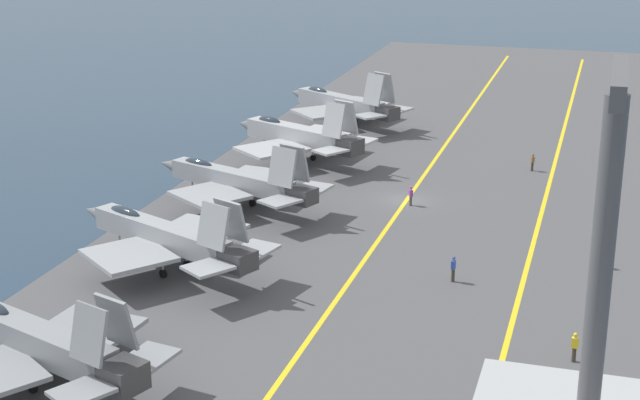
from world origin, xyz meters
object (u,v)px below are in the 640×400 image
object	(u,v)px
crew_white_vest	(600,255)
crew_blue_vest	(453,268)
parked_jet_nearest	(38,341)
parked_jet_fifth	(343,103)
crew_brown_vest	(533,161)
crew_yellow_vest	(575,346)
parked_jet_fourth	(298,136)
parked_jet_second	(166,236)
crew_purple_vest	(411,195)
parked_jet_third	(237,180)

from	to	relation	value
crew_white_vest	crew_blue_vest	size ratio (longest dim) A/B	0.91
parked_jet_nearest	parked_jet_fifth	xyz separation A→B (m)	(62.37, 0.08, 0.12)
parked_jet_nearest	crew_white_vest	bearing A→B (deg)	-48.13
crew_brown_vest	crew_yellow_vest	xyz separation A→B (m)	(-38.78, -5.81, 0.06)
parked_jet_fourth	crew_white_vest	size ratio (longest dim) A/B	9.15
parked_jet_second	crew_purple_vest	xyz separation A→B (m)	(19.27, -13.42, -1.66)
parked_jet_third	crew_white_vest	world-z (taller)	parked_jet_third
parked_jet_third	crew_purple_vest	xyz separation A→B (m)	(4.91, -13.76, -1.53)
crew_blue_vest	crew_yellow_vest	xyz separation A→B (m)	(-9.71, -8.54, -0.03)
crew_brown_vest	crew_purple_vest	bearing A→B (deg)	146.74
parked_jet_third	parked_jet_fifth	distance (m)	31.48
parked_jet_fourth	parked_jet_fifth	bearing A→B (deg)	0.16
crew_blue_vest	crew_purple_vest	size ratio (longest dim) A/B	1.10
parked_jet_third	parked_jet_fifth	size ratio (longest dim) A/B	1.05
parked_jet_fourth	crew_yellow_vest	size ratio (longest dim) A/B	8.60
crew_blue_vest	crew_yellow_vest	distance (m)	12.93
parked_jet_fourth	crew_purple_vest	bearing A→B (deg)	-127.46
crew_blue_vest	crew_purple_vest	distance (m)	16.69
parked_jet_second	crew_brown_vest	xyz separation A→B (m)	(32.83, -22.31, -1.65)
parked_jet_nearest	crew_brown_vest	world-z (taller)	parked_jet_nearest
crew_yellow_vest	crew_purple_vest	distance (m)	29.19
crew_purple_vest	parked_jet_second	bearing A→B (deg)	145.14
parked_jet_fifth	crew_white_vest	distance (m)	46.61
parked_jet_fifth	crew_blue_vest	bearing A→B (deg)	-155.17
parked_jet_nearest	parked_jet_fifth	bearing A→B (deg)	0.07
parked_jet_nearest	parked_jet_third	bearing A→B (deg)	1.00
parked_jet_second	parked_jet_fifth	xyz separation A→B (m)	(45.83, -0.12, -0.16)
parked_jet_fifth	crew_purple_vest	distance (m)	29.74
parked_jet_second	crew_purple_vest	size ratio (longest dim) A/B	10.14
parked_jet_fourth	crew_brown_vest	distance (m)	22.47
parked_jet_fourth	crew_purple_vest	size ratio (longest dim) A/B	9.23
crew_brown_vest	crew_purple_vest	distance (m)	16.22
parked_jet_fourth	crew_purple_vest	distance (m)	16.79
parked_jet_second	crew_purple_vest	world-z (taller)	parked_jet_second
parked_jet_nearest	crew_brown_vest	distance (m)	54.12
parked_jet_fifth	crew_brown_vest	world-z (taller)	parked_jet_fifth
parked_jet_second	parked_jet_fifth	world-z (taller)	parked_jet_fifth
parked_jet_third	parked_jet_fifth	world-z (taller)	parked_jet_fifth
crew_brown_vest	crew_white_vest	world-z (taller)	crew_brown_vest
parked_jet_nearest	crew_purple_vest	size ratio (longest dim) A/B	9.61
parked_jet_fourth	crew_white_vest	distance (m)	35.26
crew_brown_vest	crew_yellow_vest	distance (m)	39.21
parked_jet_fourth	crew_brown_vest	world-z (taller)	parked_jet_fourth
crew_blue_vest	crew_yellow_vest	size ratio (longest dim) A/B	1.03
crew_purple_vest	parked_jet_fifth	bearing A→B (deg)	26.60
crew_brown_vest	crew_purple_vest	size ratio (longest dim) A/B	1.01
crew_blue_vest	crew_brown_vest	bearing A→B (deg)	-5.36
parked_jet_fourth	parked_jet_fifth	distance (m)	16.40
parked_jet_second	parked_jet_fifth	distance (m)	45.83
parked_jet_second	crew_white_vest	size ratio (longest dim) A/B	10.05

